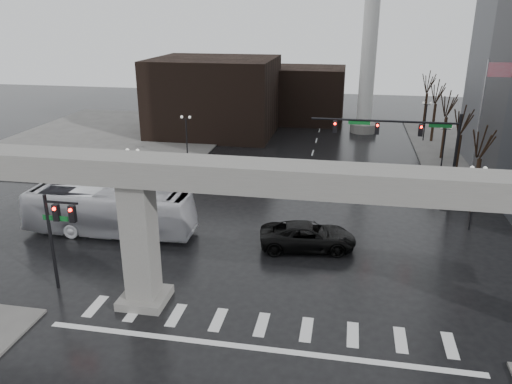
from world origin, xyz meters
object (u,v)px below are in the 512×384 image
Objects in this scene: far_car at (242,169)px; pickup_truck at (308,236)px; signal_mast_arm at (410,138)px; city_bus at (109,211)px.

pickup_truck is at bearing -69.39° from far_car.
signal_mast_arm is at bearing -44.76° from pickup_truck.
far_car is at bearing 19.20° from pickup_truck.
signal_mast_arm is at bearing -65.99° from city_bus.
signal_mast_arm is 16.93m from far_car.
city_bus reaches higher than pickup_truck.
far_car is (6.79, 15.25, -1.03)m from city_bus.
signal_mast_arm is 2.77× the size of far_car.
pickup_truck is 0.52× the size of city_bus.
city_bus is at bearing -121.38° from far_car.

